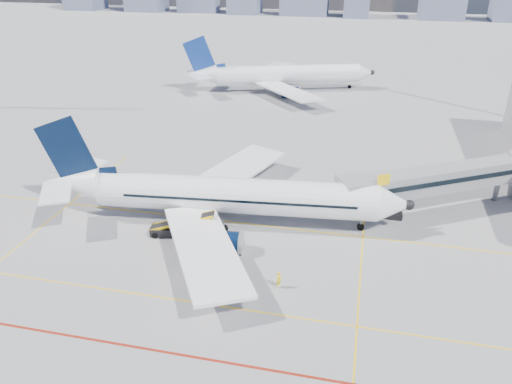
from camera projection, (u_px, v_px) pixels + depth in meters
ground at (212, 263)px, 47.79m from camera, size 420.00×420.00×0.00m
apron_markings at (192, 286)px, 44.48m from camera, size 90.00×35.12×0.01m
jet_bridge at (454, 178)px, 56.25m from camera, size 23.55×15.78×6.30m
main_aircraft at (220, 195)px, 53.52m from camera, size 40.00×34.80×11.69m
second_aircraft at (280, 75)px, 103.14m from camera, size 38.53×32.80×11.60m
baggage_tug at (210, 277)px, 44.68m from camera, size 2.03×1.35×1.34m
cargo_dolly at (209, 261)px, 45.79m from camera, size 4.48×2.99×2.26m
belt_loader at (175, 229)px, 52.05m from camera, size 6.95×2.58×2.79m
ramp_worker at (279, 280)px, 44.03m from camera, size 0.64×0.70×1.60m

